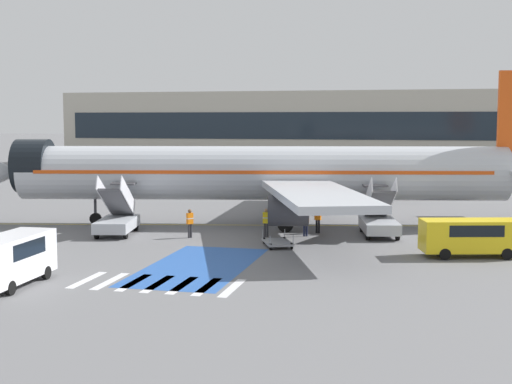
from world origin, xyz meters
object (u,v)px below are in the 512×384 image
at_px(service_van_1, 471,235).
at_px(baggage_cart, 278,242).
at_px(fuel_tanker, 371,180).
at_px(ground_crew_0, 266,220).
at_px(traffic_cone_0, 15,235).
at_px(ground_crew_3, 305,220).
at_px(boarding_stairs_aft, 379,221).
at_px(ground_crew_2, 190,221).
at_px(service_van_0, 11,256).
at_px(terminal_building, 389,129).
at_px(ground_crew_1, 318,217).
at_px(boarding_stairs_forward, 117,220).
at_px(airliner, 271,173).

distance_m(service_van_1, baggage_cart, 11.19).
height_order(fuel_tanker, ground_crew_0, fuel_tanker).
xyz_separation_m(service_van_1, traffic_cone_0, (-27.86, -0.91, -0.91)).
bearing_deg(fuel_tanker, baggage_cart, 165.23).
bearing_deg(fuel_tanker, ground_crew_3, 166.41).
bearing_deg(service_van_1, ground_crew_0, 58.32).
relative_size(boarding_stairs_aft, ground_crew_2, 2.95).
relative_size(fuel_tanker, traffic_cone_0, 15.97).
bearing_deg(ground_crew_2, service_van_0, -160.39).
relative_size(service_van_0, terminal_building, 0.05).
xyz_separation_m(boarding_stairs_aft, service_van_0, (-15.54, -18.29, 0.40)).
bearing_deg(ground_crew_1, ground_crew_3, -100.90).
distance_m(fuel_tanker, ground_crew_1, 23.27).
relative_size(service_van_1, ground_crew_2, 3.10).
distance_m(boarding_stairs_forward, ground_crew_2, 5.17).
bearing_deg(traffic_cone_0, baggage_cart, 5.39).
height_order(fuel_tanker, traffic_cone_0, fuel_tanker).
height_order(service_van_1, ground_crew_0, service_van_1).
bearing_deg(boarding_stairs_aft, baggage_cart, -147.64).
height_order(service_van_1, ground_crew_3, service_van_1).
xyz_separation_m(ground_crew_0, ground_crew_1, (3.05, 2.34, -0.00)).
distance_m(fuel_tanker, service_van_1, 30.45).
height_order(ground_crew_0, ground_crew_3, ground_crew_0).
height_order(airliner, boarding_stairs_forward, airliner).
height_order(boarding_stairs_forward, boarding_stairs_aft, boarding_stairs_forward).
relative_size(ground_crew_2, ground_crew_3, 1.01).
height_order(boarding_stairs_aft, baggage_cart, boarding_stairs_aft).
height_order(boarding_stairs_forward, ground_crew_0, boarding_stairs_forward).
height_order(boarding_stairs_aft, ground_crew_0, boarding_stairs_aft).
xyz_separation_m(baggage_cart, ground_crew_3, (1.01, 4.16, 0.82)).
height_order(boarding_stairs_aft, fuel_tanker, boarding_stairs_aft).
relative_size(fuel_tanker, ground_crew_3, 5.96).
bearing_deg(baggage_cart, fuel_tanker, -119.74).
bearing_deg(service_van_0, ground_crew_2, 74.27).
bearing_deg(traffic_cone_0, ground_crew_0, 17.54).
bearing_deg(ground_crew_1, ground_crew_0, -130.68).
bearing_deg(traffic_cone_0, boarding_stairs_aft, 17.45).
distance_m(boarding_stairs_aft, traffic_cone_0, 23.51).
height_order(service_van_0, ground_crew_2, service_van_0).
xyz_separation_m(ground_crew_0, terminal_building, (4.31, 71.46, 4.97)).
distance_m(service_van_0, baggage_cart, 16.21).
distance_m(ground_crew_2, traffic_cone_0, 11.13).
relative_size(fuel_tanker, baggage_cart, 3.70).
relative_size(service_van_1, ground_crew_1, 3.10).
bearing_deg(ground_crew_1, baggage_cart, -94.24).
relative_size(boarding_stairs_aft, ground_crew_0, 2.94).
bearing_deg(boarding_stairs_forward, baggage_cart, -21.55).
relative_size(traffic_cone_0, terminal_building, 0.01).
xyz_separation_m(baggage_cart, ground_crew_2, (-6.16, 1.82, 0.83)).
bearing_deg(boarding_stairs_forward, terminal_building, 67.42).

